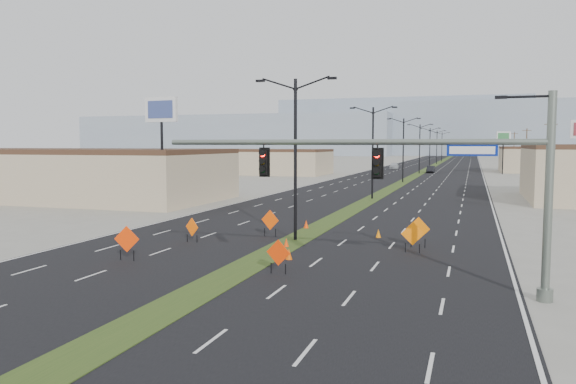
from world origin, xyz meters
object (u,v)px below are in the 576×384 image
(cone_0, at_px, (289,254))
(construction_sign_4, at_px, (413,235))
(signal_mast, at_px, (423,175))
(car_far, at_px, (394,166))
(construction_sign_5, at_px, (418,230))
(streetlight_5, at_px, (437,146))
(streetlight_4, at_px, (430,146))
(car_left, at_px, (379,172))
(streetlight_6, at_px, (442,146))
(pole_sign_west, at_px, (161,118))
(construction_sign_2, at_px, (270,221))
(construction_sign_1, at_px, (127,240))
(pole_sign_east_far, at_px, (503,140))
(cone_2, at_px, (378,233))
(cone_3, at_px, (306,224))
(streetlight_0, at_px, (295,154))
(streetlight_3, at_px, (420,147))
(streetlight_1, at_px, (373,150))
(streetlight_2, at_px, (403,148))
(construction_sign_0, at_px, (192,228))
(car_mid, at_px, (431,169))
(cone_1, at_px, (286,243))
(construction_sign_3, at_px, (278,254))

(cone_0, bearing_deg, construction_sign_4, 33.04)
(signal_mast, relative_size, car_far, 3.26)
(construction_sign_5, bearing_deg, streetlight_5, 101.90)
(streetlight_4, xyz_separation_m, car_left, (-6.55, -38.32, -4.77))
(streetlight_6, bearing_deg, pole_sign_west, -95.89)
(streetlight_4, relative_size, cone_0, 16.56)
(streetlight_5, height_order, construction_sign_5, streetlight_5)
(car_far, bearing_deg, construction_sign_2, -90.13)
(construction_sign_1, distance_m, cone_0, 8.41)
(streetlight_5, distance_m, pole_sign_east_far, 55.43)
(construction_sign_5, relative_size, cone_0, 2.98)
(streetlight_4, bearing_deg, cone_2, -87.50)
(cone_3, bearing_deg, streetlight_0, -81.42)
(streetlight_6, bearing_deg, streetlight_3, -90.00)
(streetlight_1, height_order, pole_sign_west, pole_sign_west)
(construction_sign_2, relative_size, pole_sign_west, 0.17)
(construction_sign_2, xyz_separation_m, cone_3, (1.26, 4.04, -0.72))
(streetlight_0, distance_m, pole_sign_east_far, 88.44)
(streetlight_2, xyz_separation_m, construction_sign_0, (-5.82, -58.62, -4.53))
(car_far, xyz_separation_m, cone_3, (6.88, -98.41, -0.41))
(cone_0, bearing_deg, streetlight_4, 90.71)
(streetlight_5, height_order, car_mid, streetlight_5)
(construction_sign_1, relative_size, construction_sign_5, 1.01)
(streetlight_5, distance_m, cone_2, 137.55)
(construction_sign_4, xyz_separation_m, cone_1, (-7.18, -0.56, -0.76))
(streetlight_4, distance_m, cone_1, 114.53)
(streetlight_5, height_order, construction_sign_2, streetlight_5)
(construction_sign_5, xyz_separation_m, cone_1, (-7.32, -2.28, -0.80))
(streetlight_3, bearing_deg, car_far, 111.52)
(streetlight_4, bearing_deg, pole_sign_west, -99.12)
(cone_1, bearing_deg, streetlight_5, 90.09)
(construction_sign_3, bearing_deg, streetlight_1, 101.27)
(streetlight_0, relative_size, streetlight_6, 1.00)
(car_far, bearing_deg, streetlight_4, 45.44)
(streetlight_5, height_order, streetlight_6, same)
(streetlight_2, distance_m, car_mid, 32.55)
(streetlight_4, relative_size, construction_sign_4, 5.75)
(car_mid, bearing_deg, streetlight_6, 91.89)
(signal_mast, xyz_separation_m, construction_sign_3, (-6.56, 1.06, -3.84))
(construction_sign_2, bearing_deg, streetlight_3, 101.92)
(car_far, xyz_separation_m, construction_sign_2, (5.62, -102.45, 0.31))
(streetlight_3, bearing_deg, pole_sign_west, -102.54)
(signal_mast, height_order, streetlight_2, streetlight_2)
(car_far, bearing_deg, car_mid, -60.90)
(streetlight_1, bearing_deg, cone_0, -87.53)
(signal_mast, distance_m, construction_sign_4, 9.05)
(streetlight_0, relative_size, pole_sign_east_far, 1.18)
(construction_sign_3, bearing_deg, car_mid, 98.17)
(construction_sign_3, distance_m, cone_1, 6.80)
(construction_sign_4, bearing_deg, car_left, 80.73)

